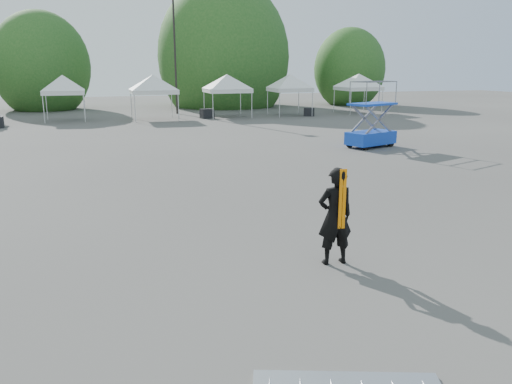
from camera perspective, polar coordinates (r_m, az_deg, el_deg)
name	(u,v)px	position (r m, az deg, el deg)	size (l,w,h in m)	color
ground	(272,231)	(12.25, 1.86, -4.46)	(120.00, 120.00, 0.00)	#474442
light_pole_east	(175,47)	(43.50, -9.27, 16.08)	(0.60, 0.25, 9.80)	black
tree_mid_w	(42,66)	(51.06, -23.31, 13.05)	(4.16, 4.16, 6.33)	#382314
tree_mid_e	(224,57)	(51.57, -3.71, 15.14)	(5.12, 5.12, 7.79)	#382314
tree_far_e	(349,69)	(54.50, 10.61, 13.61)	(3.84, 3.84, 5.84)	#382314
tent_d	(62,79)	(39.67, -21.26, 11.98)	(4.11, 4.11, 3.88)	silver
tent_e	(153,78)	(38.86, -11.70, 12.60)	(4.72, 4.72, 3.88)	silver
tent_f	(227,78)	(40.07, -3.33, 12.90)	(4.65, 4.65, 3.88)	silver
tent_g	(290,77)	(41.61, 3.89, 12.94)	(4.28, 4.28, 3.88)	silver
tent_h	(359,77)	(44.59, 11.66, 12.76)	(4.52, 4.52, 3.88)	silver
man	(335,216)	(10.10, 9.03, -2.74)	(0.75, 0.51, 2.00)	black
scissor_lift	(372,114)	(25.49, 13.11, 8.64)	(2.76, 1.99, 3.22)	#0E40B6
crate_mid	(207,114)	(39.35, -5.63, 8.91)	(0.95, 0.74, 0.74)	black
crate_east	(309,112)	(41.30, 6.07, 9.09)	(0.84, 0.65, 0.65)	black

